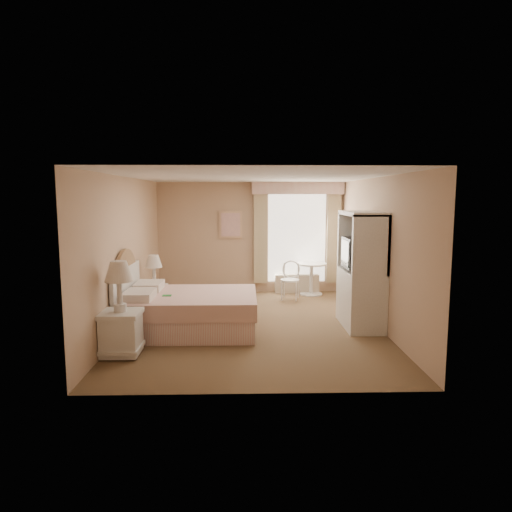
{
  "coord_description": "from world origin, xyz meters",
  "views": [
    {
      "loc": [
        -0.15,
        -7.58,
        2.17
      ],
      "look_at": [
        0.06,
        0.3,
        1.15
      ],
      "focal_mm": 32.0,
      "sensor_mm": 36.0,
      "label": 1
    }
  ],
  "objects_px": {
    "nightstand_near": "(121,321)",
    "armoire": "(361,279)",
    "cafe_chair": "(290,277)",
    "round_table": "(311,274)",
    "bed": "(185,310)",
    "nightstand_far": "(154,291)"
  },
  "relations": [
    {
      "from": "round_table",
      "to": "nightstand_near",
      "type": "bearing_deg",
      "value": -129.5
    },
    {
      "from": "nightstand_far",
      "to": "cafe_chair",
      "type": "distance_m",
      "value": 2.9
    },
    {
      "from": "nightstand_near",
      "to": "armoire",
      "type": "xyz_separation_m",
      "value": [
        3.65,
        1.35,
        0.31
      ]
    },
    {
      "from": "nightstand_near",
      "to": "cafe_chair",
      "type": "distance_m",
      "value": 4.38
    },
    {
      "from": "cafe_chair",
      "to": "nightstand_far",
      "type": "bearing_deg",
      "value": -143.1
    },
    {
      "from": "nightstand_far",
      "to": "bed",
      "type": "bearing_deg",
      "value": -59.13
    },
    {
      "from": "cafe_chair",
      "to": "nightstand_near",
      "type": "bearing_deg",
      "value": -113.36
    },
    {
      "from": "nightstand_near",
      "to": "round_table",
      "type": "xyz_separation_m",
      "value": [
        3.19,
        3.87,
        -0.01
      ]
    },
    {
      "from": "nightstand_near",
      "to": "round_table",
      "type": "height_order",
      "value": "nightstand_near"
    },
    {
      "from": "bed",
      "to": "round_table",
      "type": "xyz_separation_m",
      "value": [
        2.47,
        2.72,
        0.13
      ]
    },
    {
      "from": "armoire",
      "to": "nightstand_near",
      "type": "bearing_deg",
      "value": -159.75
    },
    {
      "from": "bed",
      "to": "cafe_chair",
      "type": "relative_size",
      "value": 2.59
    },
    {
      "from": "bed",
      "to": "round_table",
      "type": "height_order",
      "value": "bed"
    },
    {
      "from": "nightstand_far",
      "to": "nightstand_near",
      "type": "bearing_deg",
      "value": -90.0
    },
    {
      "from": "nightstand_far",
      "to": "round_table",
      "type": "height_order",
      "value": "nightstand_far"
    },
    {
      "from": "nightstand_near",
      "to": "cafe_chair",
      "type": "bearing_deg",
      "value": 52.23
    },
    {
      "from": "nightstand_near",
      "to": "armoire",
      "type": "height_order",
      "value": "armoire"
    },
    {
      "from": "bed",
      "to": "cafe_chair",
      "type": "xyz_separation_m",
      "value": [
        1.96,
        2.31,
        0.13
      ]
    },
    {
      "from": "cafe_chair",
      "to": "bed",
      "type": "bearing_deg",
      "value": -115.89
    },
    {
      "from": "round_table",
      "to": "cafe_chair",
      "type": "distance_m",
      "value": 0.65
    },
    {
      "from": "nightstand_near",
      "to": "armoire",
      "type": "bearing_deg",
      "value": 20.25
    },
    {
      "from": "bed",
      "to": "cafe_chair",
      "type": "height_order",
      "value": "bed"
    }
  ]
}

